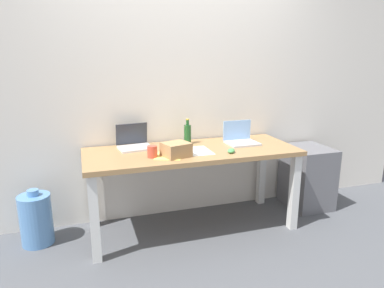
# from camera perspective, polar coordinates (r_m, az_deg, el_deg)

# --- Properties ---
(ground_plane) EXTENTS (8.00, 8.00, 0.00)m
(ground_plane) POSITION_cam_1_polar(r_m,az_deg,el_deg) (3.31, 0.00, -13.34)
(ground_plane) COLOR #515459
(back_wall) EXTENTS (5.20, 0.08, 2.60)m
(back_wall) POSITION_cam_1_polar(r_m,az_deg,el_deg) (3.34, -2.23, 10.23)
(back_wall) COLOR silver
(back_wall) RESTS_ON ground
(desk) EXTENTS (1.84, 0.72, 0.74)m
(desk) POSITION_cam_1_polar(r_m,az_deg,el_deg) (3.07, 0.00, -2.65)
(desk) COLOR #A37A4C
(desk) RESTS_ON ground
(laptop_left) EXTENTS (0.31, 0.27, 0.21)m
(laptop_left) POSITION_cam_1_polar(r_m,az_deg,el_deg) (3.12, -9.38, 0.13)
(laptop_left) COLOR silver
(laptop_left) RESTS_ON desk
(laptop_right) EXTENTS (0.29, 0.25, 0.20)m
(laptop_right) POSITION_cam_1_polar(r_m,az_deg,el_deg) (3.28, 7.93, 0.80)
(laptop_right) COLOR silver
(laptop_right) RESTS_ON desk
(beer_bottle) EXTENTS (0.06, 0.06, 0.23)m
(beer_bottle) POSITION_cam_1_polar(r_m,az_deg,el_deg) (3.22, -0.73, 1.67)
(beer_bottle) COLOR #1E5123
(beer_bottle) RESTS_ON desk
(computer_mouse) EXTENTS (0.10, 0.12, 0.03)m
(computer_mouse) POSITION_cam_1_polar(r_m,az_deg,el_deg) (2.96, 6.40, -1.09)
(computer_mouse) COLOR #4C9E56
(computer_mouse) RESTS_ON desk
(cardboard_box) EXTENTS (0.25, 0.23, 0.11)m
(cardboard_box) POSITION_cam_1_polar(r_m,az_deg,el_deg) (2.83, -2.61, -0.91)
(cardboard_box) COLOR tan
(cardboard_box) RESTS_ON desk
(coffee_mug) EXTENTS (0.08, 0.08, 0.09)m
(coffee_mug) POSITION_cam_1_polar(r_m,az_deg,el_deg) (2.82, -6.50, -1.23)
(coffee_mug) COLOR #D84C38
(coffee_mug) RESTS_ON desk
(paper_yellow_folder) EXTENTS (0.31, 0.35, 0.00)m
(paper_yellow_folder) POSITION_cam_1_polar(r_m,az_deg,el_deg) (2.88, -3.68, -1.79)
(paper_yellow_folder) COLOR #F4E06B
(paper_yellow_folder) RESTS_ON desk
(paper_sheet_center) EXTENTS (0.21, 0.30, 0.00)m
(paper_sheet_center) POSITION_cam_1_polar(r_m,az_deg,el_deg) (2.99, 0.96, -1.14)
(paper_sheet_center) COLOR white
(paper_sheet_center) RESTS_ON desk
(water_cooler_jug) EXTENTS (0.26, 0.26, 0.48)m
(water_cooler_jug) POSITION_cam_1_polar(r_m,az_deg,el_deg) (3.23, -24.07, -11.12)
(water_cooler_jug) COLOR #598CC6
(water_cooler_jug) RESTS_ON ground
(filing_cabinet) EXTENTS (0.40, 0.48, 0.63)m
(filing_cabinet) POSITION_cam_1_polar(r_m,az_deg,el_deg) (3.83, 18.25, -5.07)
(filing_cabinet) COLOR slate
(filing_cabinet) RESTS_ON ground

